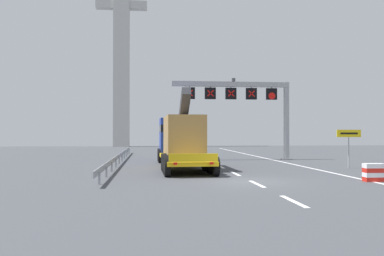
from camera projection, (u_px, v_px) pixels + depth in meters
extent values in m
plane|color=#424449|center=(247.00, 182.00, 20.34)|extent=(112.00, 112.00, 0.00)
cube|color=silver|center=(294.00, 201.00, 14.40)|extent=(0.20, 2.60, 0.01)
cube|color=silver|center=(257.00, 184.00, 19.30)|extent=(0.20, 2.60, 0.01)
cube|color=silver|center=(235.00, 174.00, 24.21)|extent=(0.20, 2.60, 0.01)
cube|color=silver|center=(221.00, 167.00, 29.11)|extent=(0.20, 2.60, 0.01)
cube|color=silver|center=(211.00, 162.00, 34.02)|extent=(0.20, 2.60, 0.01)
cube|color=silver|center=(203.00, 158.00, 38.92)|extent=(0.20, 2.60, 0.01)
cube|color=silver|center=(197.00, 155.00, 43.83)|extent=(0.20, 2.60, 0.01)
cube|color=silver|center=(192.00, 153.00, 48.74)|extent=(0.20, 2.60, 0.01)
cube|color=silver|center=(188.00, 151.00, 53.64)|extent=(0.20, 2.60, 0.01)
cube|color=silver|center=(185.00, 150.00, 58.55)|extent=(0.20, 2.60, 0.01)
cube|color=silver|center=(287.00, 163.00, 32.92)|extent=(0.20, 63.00, 0.01)
cube|color=#9EA0A5|center=(286.00, 121.00, 37.06)|extent=(0.40, 0.40, 7.05)
cube|color=slate|center=(287.00, 159.00, 37.01)|extent=(0.90, 0.90, 0.08)
cube|color=#9EA0A5|center=(231.00, 84.00, 36.56)|extent=(10.66, 0.44, 0.44)
cube|color=#4C4C51|center=(233.00, 80.00, 36.59)|extent=(0.28, 0.40, 0.28)
cube|color=black|center=(272.00, 94.00, 36.94)|extent=(0.98, 0.24, 1.03)
cube|color=#9EA0A5|center=(272.00, 88.00, 36.95)|extent=(0.08, 0.08, 0.16)
cone|color=red|center=(272.00, 96.00, 36.81)|extent=(0.63, 0.02, 0.63)
cube|color=black|center=(251.00, 94.00, 36.75)|extent=(0.98, 0.24, 1.03)
cube|color=#9EA0A5|center=(251.00, 88.00, 36.75)|extent=(0.08, 0.08, 0.16)
cube|color=red|center=(252.00, 94.00, 36.62)|extent=(0.60, 0.02, 0.60)
cube|color=red|center=(252.00, 94.00, 36.62)|extent=(0.60, 0.02, 0.60)
cube|color=black|center=(231.00, 94.00, 36.55)|extent=(0.98, 0.24, 1.03)
cube|color=#9EA0A5|center=(231.00, 87.00, 36.56)|extent=(0.08, 0.08, 0.16)
cube|color=red|center=(231.00, 93.00, 36.42)|extent=(0.60, 0.02, 0.60)
cube|color=red|center=(231.00, 93.00, 36.42)|extent=(0.60, 0.02, 0.60)
cube|color=black|center=(210.00, 93.00, 36.36)|extent=(0.98, 0.24, 1.03)
cube|color=#9EA0A5|center=(210.00, 87.00, 36.37)|extent=(0.08, 0.08, 0.16)
cube|color=red|center=(210.00, 93.00, 36.23)|extent=(0.60, 0.02, 0.60)
cube|color=red|center=(210.00, 93.00, 36.23)|extent=(0.60, 0.02, 0.60)
cube|color=black|center=(189.00, 93.00, 36.17)|extent=(0.98, 0.24, 1.03)
cube|color=#9EA0A5|center=(189.00, 87.00, 36.17)|extent=(0.08, 0.08, 0.16)
cube|color=red|center=(190.00, 93.00, 36.04)|extent=(0.60, 0.02, 0.60)
cube|color=red|center=(190.00, 93.00, 36.04)|extent=(0.60, 0.02, 0.60)
cube|color=yellow|center=(184.00, 158.00, 27.06)|extent=(2.96, 10.44, 0.24)
cube|color=yellow|center=(193.00, 158.00, 21.82)|extent=(2.66, 0.12, 0.44)
cylinder|color=black|center=(167.00, 167.00, 22.43)|extent=(0.34, 1.10, 1.10)
cylinder|color=black|center=(216.00, 167.00, 22.75)|extent=(0.34, 1.10, 1.10)
cylinder|color=black|center=(166.00, 165.00, 23.47)|extent=(0.34, 1.10, 1.10)
cylinder|color=black|center=(213.00, 165.00, 23.79)|extent=(0.34, 1.10, 1.10)
cylinder|color=black|center=(165.00, 164.00, 24.51)|extent=(0.34, 1.10, 1.10)
cylinder|color=black|center=(210.00, 164.00, 24.83)|extent=(0.34, 1.10, 1.10)
cylinder|color=black|center=(164.00, 163.00, 25.55)|extent=(0.34, 1.10, 1.10)
cylinder|color=black|center=(207.00, 162.00, 25.87)|extent=(0.34, 1.10, 1.10)
cylinder|color=black|center=(164.00, 162.00, 26.60)|extent=(0.34, 1.10, 1.10)
cylinder|color=black|center=(205.00, 161.00, 26.92)|extent=(0.34, 1.10, 1.10)
cube|color=#1E38AD|center=(175.00, 137.00, 34.12)|extent=(2.62, 3.24, 3.10)
cube|color=black|center=(175.00, 129.00, 34.13)|extent=(2.65, 3.26, 0.60)
cylinder|color=black|center=(160.00, 155.00, 34.82)|extent=(0.36, 1.11, 1.10)
cylinder|color=black|center=(189.00, 155.00, 35.13)|extent=(0.36, 1.11, 1.10)
cylinder|color=black|center=(161.00, 156.00, 32.84)|extent=(0.36, 1.11, 1.10)
cylinder|color=black|center=(192.00, 156.00, 33.14)|extent=(0.36, 1.11, 1.10)
cube|color=#9E7A47|center=(183.00, 136.00, 27.47)|extent=(2.47, 5.76, 2.70)
cube|color=#2D2D33|center=(184.00, 107.00, 26.64)|extent=(0.60, 2.95, 2.29)
cube|color=red|center=(175.00, 164.00, 21.66)|extent=(0.20, 0.06, 0.12)
cube|color=red|center=(212.00, 163.00, 21.89)|extent=(0.20, 0.06, 0.12)
cylinder|color=#9EA0A5|center=(349.00, 149.00, 28.05)|extent=(0.10, 0.10, 2.65)
cube|color=yellow|center=(349.00, 133.00, 28.01)|extent=(1.72, 0.06, 0.51)
cube|color=black|center=(349.00, 133.00, 27.97)|extent=(1.24, 0.01, 0.12)
cube|color=red|center=(374.00, 179.00, 20.34)|extent=(1.01, 0.52, 0.23)
cube|color=white|center=(374.00, 175.00, 20.34)|extent=(1.01, 0.52, 0.22)
cube|color=red|center=(374.00, 170.00, 20.34)|extent=(1.01, 0.52, 0.23)
cube|color=white|center=(374.00, 166.00, 20.34)|extent=(1.01, 0.52, 0.23)
cube|color=#999EA3|center=(120.00, 155.00, 33.34)|extent=(0.04, 31.64, 0.32)
cube|color=#999EA3|center=(99.00, 178.00, 19.18)|extent=(0.10, 0.10, 0.60)
cube|color=#999EA3|center=(106.00, 172.00, 22.33)|extent=(0.10, 0.10, 0.60)
cube|color=#999EA3|center=(112.00, 167.00, 25.47)|extent=(0.10, 0.10, 0.60)
cube|color=#999EA3|center=(116.00, 163.00, 28.62)|extent=(0.10, 0.10, 0.60)
cube|color=#999EA3|center=(119.00, 160.00, 31.77)|extent=(0.10, 0.10, 0.60)
cube|color=#999EA3|center=(122.00, 158.00, 34.92)|extent=(0.10, 0.10, 0.60)
cube|color=#999EA3|center=(124.00, 156.00, 38.06)|extent=(0.10, 0.10, 0.60)
cube|color=#999EA3|center=(126.00, 154.00, 41.21)|extent=(0.10, 0.10, 0.60)
cube|color=#999EA3|center=(128.00, 152.00, 44.36)|extent=(0.10, 0.10, 0.60)
cube|color=#999EA3|center=(129.00, 151.00, 47.50)|extent=(0.10, 0.10, 0.60)
cube|color=#B7B7B2|center=(122.00, 33.00, 72.49)|extent=(2.80, 2.00, 40.64)
cube|color=#B7B7B2|center=(122.00, 5.00, 72.55)|extent=(9.00, 1.60, 1.40)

